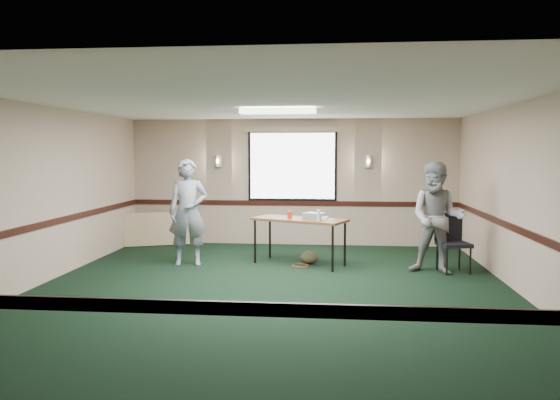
# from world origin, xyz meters

# --- Properties ---
(ground) EXTENTS (8.00, 8.00, 0.00)m
(ground) POSITION_xyz_m (0.00, 0.00, 0.00)
(ground) COLOR black
(ground) RESTS_ON ground
(room_shell) EXTENTS (8.00, 8.02, 8.00)m
(room_shell) POSITION_xyz_m (0.00, 2.12, 1.58)
(room_shell) COLOR tan
(room_shell) RESTS_ON ground
(folding_table) EXTENTS (1.78, 1.27, 0.83)m
(folding_table) POSITION_xyz_m (0.29, 1.88, 0.76)
(folding_table) COLOR #543818
(folding_table) RESTS_ON ground
(projector) EXTENTS (0.42, 0.39, 0.11)m
(projector) POSITION_xyz_m (0.55, 1.83, 0.88)
(projector) COLOR gray
(projector) RESTS_ON folding_table
(game_console) EXTENTS (0.22, 0.18, 0.05)m
(game_console) POSITION_xyz_m (0.68, 1.78, 0.85)
(game_console) COLOR white
(game_console) RESTS_ON folding_table
(red_cup) EXTENTS (0.08, 0.08, 0.12)m
(red_cup) POSITION_xyz_m (0.12, 1.87, 0.89)
(red_cup) COLOR #B9250C
(red_cup) RESTS_ON folding_table
(water_bottle) EXTENTS (0.06, 0.06, 0.19)m
(water_bottle) POSITION_xyz_m (0.63, 1.58, 0.92)
(water_bottle) COLOR #88BCDF
(water_bottle) RESTS_ON folding_table
(duffel_bag) EXTENTS (0.39, 0.35, 0.23)m
(duffel_bag) POSITION_xyz_m (0.46, 1.95, 0.11)
(duffel_bag) COLOR #413925
(duffel_bag) RESTS_ON ground
(cable_coil) EXTENTS (0.33, 0.33, 0.01)m
(cable_coil) POSITION_xyz_m (0.31, 1.77, 0.01)
(cable_coil) COLOR #CA4819
(cable_coil) RESTS_ON ground
(folded_table) EXTENTS (1.36, 0.68, 0.70)m
(folded_table) POSITION_xyz_m (-2.88, 3.60, 0.35)
(folded_table) COLOR tan
(folded_table) RESTS_ON ground
(conference_chair) EXTENTS (0.57, 0.58, 0.97)m
(conference_chair) POSITION_xyz_m (2.85, 1.59, 0.57)
(conference_chair) COLOR black
(conference_chair) RESTS_ON ground
(person_left) EXTENTS (0.75, 0.57, 1.87)m
(person_left) POSITION_xyz_m (-1.67, 1.69, 0.94)
(person_left) COLOR #405C8D
(person_left) RESTS_ON ground
(person_right) EXTENTS (1.06, 0.93, 1.83)m
(person_right) POSITION_xyz_m (2.58, 1.39, 0.92)
(person_right) COLOR #7E99C4
(person_right) RESTS_ON ground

